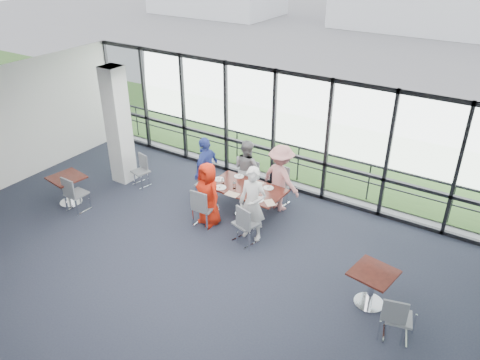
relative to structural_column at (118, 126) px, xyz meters
The scene contains 38 objects.
floor 4.96m from the structural_column, 39.81° to the right, with size 12.00×10.00×0.02m, color #202331.
ceiling 4.95m from the structural_column, 39.81° to the right, with size 12.00×10.00×0.04m, color white.
curtain_wall_back 4.12m from the structural_column, 29.05° to the left, with size 12.00×0.10×3.20m, color white.
structural_column is the anchor object (origin of this frame).
apron 8.04m from the structural_column, 62.78° to the left, with size 80.00×70.00×0.02m, color gray.
grass_strip 6.36m from the structural_column, 54.25° to the left, with size 80.00×5.00×0.01m, color #315322.
guard_rail 4.57m from the structural_column, 35.84° to the left, with size 0.06×0.06×12.00m, color #2D2D33.
main_table 3.98m from the structural_column, ahead, with size 1.85×1.05×0.75m.
side_table_left 1.97m from the structural_column, 98.36° to the right, with size 0.87×0.87×0.75m.
side_table_right 7.58m from the structural_column, ahead, with size 0.86×0.86×0.75m.
diner_near_left 3.42m from the structural_column, ahead, with size 0.77×0.50×1.57m, color red.
diner_near_right 4.54m from the structural_column, ahead, with size 0.64×0.47×1.76m, color silver.
diner_far_left 3.61m from the structural_column, 18.19° to the left, with size 0.76×0.47×1.56m, color gray.
diner_far_right 4.56m from the structural_column, 12.46° to the left, with size 1.11×0.57×1.72m, color #D28280.
diner_end 2.72m from the structural_column, ahead, with size 1.02×0.56×1.74m, color #30429D.
chair_main_nl 3.51m from the structural_column, 10.78° to the right, with size 0.46×0.46×0.95m, color slate, non-canonical shape.
chair_main_nr 4.62m from the structural_column, ahead, with size 0.47×0.47×0.96m, color slate, non-canonical shape.
chair_main_fl 3.76m from the structural_column, 20.42° to the left, with size 0.40×0.40×0.83m, color slate, non-canonical shape.
chair_main_fr 4.55m from the structural_column, 15.08° to the left, with size 0.47×0.47×0.96m, color slate, non-canonical shape.
chair_main_end 2.83m from the structural_column, ahead, with size 0.42×0.42×0.86m, color slate, non-canonical shape.
chair_spare_la 2.14m from the structural_column, 83.49° to the right, with size 0.46×0.46×0.93m, color slate, non-canonical shape.
chair_spare_lb 1.35m from the structural_column, ahead, with size 0.41×0.41×0.83m, color slate, non-canonical shape.
chair_spare_r 8.34m from the structural_column, 11.68° to the right, with size 0.44×0.44×0.89m, color slate, non-canonical shape.
plate_nl 3.42m from the structural_column, ahead, with size 0.28×0.28×0.01m, color white.
plate_nr 4.44m from the structural_column, ahead, with size 0.28×0.28×0.01m, color white.
plate_fl 3.55m from the structural_column, 11.02° to the left, with size 0.25×0.25×0.01m, color white.
plate_fr 4.41m from the structural_column, ahead, with size 0.25×0.25×0.01m, color white.
plate_end 3.17m from the structural_column, ahead, with size 0.27×0.27×0.01m, color white.
tumbler_a 3.70m from the structural_column, ahead, with size 0.07×0.07×0.15m, color white.
tumbler_b 4.22m from the structural_column, ahead, with size 0.07×0.07×0.13m, color white.
tumbler_c 3.97m from the structural_column, ahead, with size 0.07×0.07×0.14m, color white.
tumbler_d 3.35m from the structural_column, ahead, with size 0.07×0.07×0.13m, color white.
menu_a 3.83m from the structural_column, ahead, with size 0.32×0.22×0.00m, color white.
menu_b 4.73m from the structural_column, ahead, with size 0.29×0.20×0.00m, color white.
menu_c 4.08m from the structural_column, ahead, with size 0.29×0.20×0.00m, color white.
condiment_caddy 3.99m from the structural_column, ahead, with size 0.10×0.07×0.04m, color black.
ketchup_bottle 3.96m from the structural_column, ahead, with size 0.06×0.06×0.18m, color #B42606.
green_bottle 4.04m from the structural_column, ahead, with size 0.05×0.05×0.20m, color #1C661E.
Camera 1 is at (5.36, -5.03, 6.24)m, focal length 35.00 mm.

